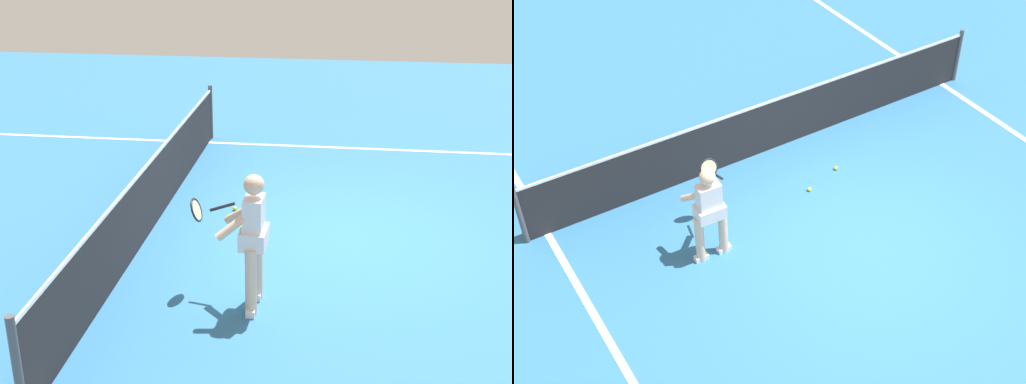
% 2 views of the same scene
% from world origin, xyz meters
% --- Properties ---
extents(ground_plane, '(25.40, 25.40, 0.00)m').
position_xyz_m(ground_plane, '(0.00, 0.00, 0.00)').
color(ground_plane, teal).
extents(sideline_right_marking, '(0.10, 17.54, 0.01)m').
position_xyz_m(sideline_right_marking, '(3.87, 0.00, 0.00)').
color(sideline_right_marking, white).
rests_on(sideline_right_marking, ground).
extents(court_net, '(8.41, 0.08, 1.05)m').
position_xyz_m(court_net, '(0.00, 2.63, 0.49)').
color(court_net, '#4C4C51').
rests_on(court_net, ground).
extents(tennis_player, '(0.80, 0.92, 1.55)m').
position_xyz_m(tennis_player, '(-2.00, 0.97, 0.85)').
color(tennis_player, beige).
rests_on(tennis_player, ground).
extents(tennis_ball_near, '(0.07, 0.07, 0.07)m').
position_xyz_m(tennis_ball_near, '(-0.04, 1.37, 0.03)').
color(tennis_ball_near, '#D1E533').
rests_on(tennis_ball_near, ground).
extents(tennis_ball_mid, '(0.07, 0.07, 0.07)m').
position_xyz_m(tennis_ball_mid, '(0.63, 1.59, 0.03)').
color(tennis_ball_mid, '#D1E533').
rests_on(tennis_ball_mid, ground).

